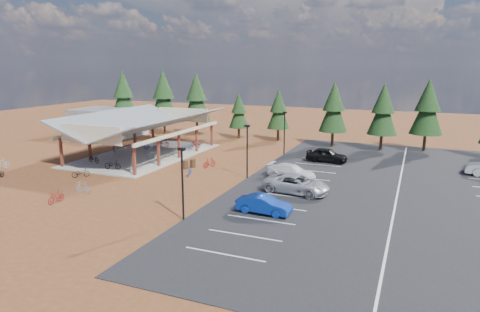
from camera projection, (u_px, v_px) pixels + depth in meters
ground at (191, 178)px, 40.79m from camera, size 140.00×140.00×0.00m
asphalt_lot at (398, 191)px, 36.51m from camera, size 27.00×44.00×0.04m
concrete_pad at (146, 155)px, 50.86m from camera, size 10.60×18.60×0.10m
bike_pavilion at (144, 124)px, 50.06m from camera, size 11.65×19.40×4.97m
outbuilding at (111, 121)px, 65.64m from camera, size 11.00×7.00×3.90m
lamp_post_0 at (182, 179)px, 29.26m from camera, size 0.50×0.25×5.14m
lamp_post_1 at (247, 148)px, 40.08m from camera, size 0.50×0.25×5.14m
lamp_post_2 at (284, 130)px, 50.90m from camera, size 0.50×0.25×5.14m
trash_bin_0 at (185, 165)px, 44.33m from camera, size 0.60×0.60×0.90m
trash_bin_1 at (193, 163)px, 44.94m from camera, size 0.60×0.60×0.90m
pine_0 at (123, 94)px, 68.73m from camera, size 4.13×4.13×9.62m
pine_1 at (163, 95)px, 65.14m from camera, size 4.21×4.21×9.82m
pine_2 at (196, 97)px, 63.98m from camera, size 4.06×4.06×9.46m
pine_3 at (239, 111)px, 61.61m from camera, size 2.86×2.86×6.65m
pine_4 at (278, 109)px, 59.63m from camera, size 3.13×3.13×7.28m
pine_5 at (334, 107)px, 55.09m from camera, size 3.65×3.65×8.51m
pine_6 at (383, 109)px, 52.80m from camera, size 3.62×3.62×8.44m
pine_7 at (428, 107)px, 52.08m from camera, size 3.87×3.87×9.01m
bike_0 at (94, 159)px, 46.56m from camera, size 1.92×1.08×0.95m
bike_1 at (117, 151)px, 50.13m from camera, size 1.76×1.02×1.02m
bike_2 at (151, 146)px, 53.78m from camera, size 1.99×0.99×1.00m
bike_3 at (164, 143)px, 55.81m from camera, size 1.64×0.59×0.96m
bike_4 at (113, 165)px, 43.75m from camera, size 1.89×0.92×0.95m
bike_5 at (153, 155)px, 48.38m from camera, size 1.65×0.91×0.96m
bike_6 at (186, 148)px, 53.00m from camera, size 1.62×0.69×0.83m
bike_7 at (196, 144)px, 55.29m from camera, size 1.64×0.81×0.95m
bike_9 at (0, 164)px, 44.21m from camera, size 1.50×1.78×1.10m
bike_11 at (56, 197)px, 33.38m from camera, size 0.52×1.69×1.01m
bike_12 at (81, 173)px, 41.02m from camera, size 1.51×1.62×0.86m
bike_13 at (83, 187)px, 35.91m from camera, size 1.70×0.50×1.02m
bike_14 at (190, 171)px, 41.53m from camera, size 1.10×1.76×0.88m
bike_15 at (209, 163)px, 44.87m from camera, size 1.10×1.82×1.06m
car_1 at (264, 204)px, 30.95m from camera, size 4.07×1.53×1.33m
car_2 at (296, 184)px, 35.82m from camera, size 5.81×3.21×1.54m
car_3 at (291, 172)px, 40.29m from camera, size 4.94×2.59×1.37m
car_4 at (327, 155)px, 47.25m from camera, size 4.60×2.09×1.53m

